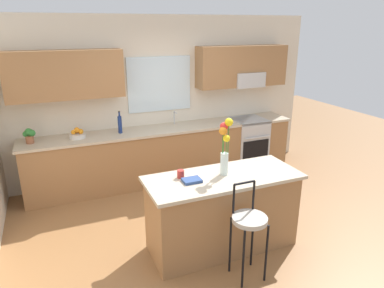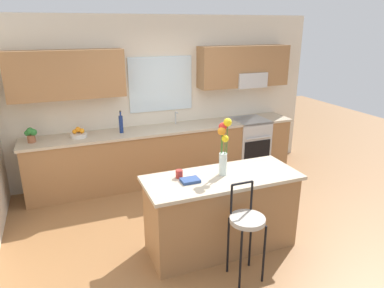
{
  "view_description": "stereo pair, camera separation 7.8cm",
  "coord_description": "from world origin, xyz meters",
  "px_view_note": "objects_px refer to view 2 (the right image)",
  "views": [
    {
      "loc": [
        -1.75,
        -3.62,
        2.54
      ],
      "look_at": [
        -0.01,
        0.55,
        1.0
      ],
      "focal_mm": 32.8,
      "sensor_mm": 36.0,
      "label": 1
    },
    {
      "loc": [
        -1.68,
        -3.65,
        2.54
      ],
      "look_at": [
        -0.01,
        0.55,
        1.0
      ],
      "focal_mm": 32.8,
      "sensor_mm": 36.0,
      "label": 2
    }
  ],
  "objects_px": {
    "cookbook": "(190,180)",
    "fruit_bowl_oranges": "(79,134)",
    "bar_stool_near": "(247,224)",
    "bottle_olive_oil": "(121,124)",
    "oven_range": "(249,143)",
    "mug_ceramic": "(179,174)",
    "potted_plant_small": "(31,134)",
    "kitchen_island": "(221,212)",
    "flower_vase": "(224,144)"
  },
  "relations": [
    {
      "from": "bar_stool_near",
      "to": "fruit_bowl_oranges",
      "type": "relative_size",
      "value": 4.34
    },
    {
      "from": "bar_stool_near",
      "to": "flower_vase",
      "type": "bearing_deg",
      "value": 87.47
    },
    {
      "from": "mug_ceramic",
      "to": "potted_plant_small",
      "type": "bearing_deg",
      "value": 128.77
    },
    {
      "from": "bar_stool_near",
      "to": "bottle_olive_oil",
      "type": "bearing_deg",
      "value": 105.29
    },
    {
      "from": "mug_ceramic",
      "to": "cookbook",
      "type": "bearing_deg",
      "value": -63.28
    },
    {
      "from": "cookbook",
      "to": "fruit_bowl_oranges",
      "type": "distance_m",
      "value": 2.33
    },
    {
      "from": "bar_stool_near",
      "to": "fruit_bowl_oranges",
      "type": "distance_m",
      "value": 3.04
    },
    {
      "from": "cookbook",
      "to": "flower_vase",
      "type": "bearing_deg",
      "value": 5.59
    },
    {
      "from": "mug_ceramic",
      "to": "flower_vase",
      "type": "bearing_deg",
      "value": -12.2
    },
    {
      "from": "oven_range",
      "to": "bar_stool_near",
      "type": "height_order",
      "value": "bar_stool_near"
    },
    {
      "from": "oven_range",
      "to": "mug_ceramic",
      "type": "height_order",
      "value": "mug_ceramic"
    },
    {
      "from": "fruit_bowl_oranges",
      "to": "bar_stool_near",
      "type": "bearing_deg",
      "value": -62.78
    },
    {
      "from": "cookbook",
      "to": "bottle_olive_oil",
      "type": "bearing_deg",
      "value": 99.28
    },
    {
      "from": "kitchen_island",
      "to": "flower_vase",
      "type": "relative_size",
      "value": 2.69
    },
    {
      "from": "cookbook",
      "to": "potted_plant_small",
      "type": "height_order",
      "value": "potted_plant_small"
    },
    {
      "from": "cookbook",
      "to": "potted_plant_small",
      "type": "relative_size",
      "value": 0.9
    },
    {
      "from": "bar_stool_near",
      "to": "mug_ceramic",
      "type": "xyz_separation_m",
      "value": [
        -0.46,
        0.72,
        0.33
      ]
    },
    {
      "from": "flower_vase",
      "to": "bottle_olive_oil",
      "type": "xyz_separation_m",
      "value": [
        -0.76,
        2.07,
        -0.22
      ]
    },
    {
      "from": "kitchen_island",
      "to": "fruit_bowl_oranges",
      "type": "bearing_deg",
      "value": 123.22
    },
    {
      "from": "bottle_olive_oil",
      "to": "bar_stool_near",
      "type": "bearing_deg",
      "value": -74.71
    },
    {
      "from": "bar_stool_near",
      "to": "bottle_olive_oil",
      "type": "distance_m",
      "value": 2.81
    },
    {
      "from": "bottle_olive_oil",
      "to": "potted_plant_small",
      "type": "relative_size",
      "value": 1.59
    },
    {
      "from": "bottle_olive_oil",
      "to": "potted_plant_small",
      "type": "distance_m",
      "value": 1.3
    },
    {
      "from": "mug_ceramic",
      "to": "fruit_bowl_oranges",
      "type": "distance_m",
      "value": 2.17
    },
    {
      "from": "bar_stool_near",
      "to": "oven_range",
      "type": "bearing_deg",
      "value": 59.09
    },
    {
      "from": "oven_range",
      "to": "potted_plant_small",
      "type": "bearing_deg",
      "value": 179.62
    },
    {
      "from": "potted_plant_small",
      "to": "bar_stool_near",
      "type": "bearing_deg",
      "value": -52.78
    },
    {
      "from": "kitchen_island",
      "to": "mug_ceramic",
      "type": "distance_m",
      "value": 0.7
    },
    {
      "from": "flower_vase",
      "to": "cookbook",
      "type": "xyz_separation_m",
      "value": [
        -0.42,
        -0.04,
        -0.35
      ]
    },
    {
      "from": "fruit_bowl_oranges",
      "to": "oven_range",
      "type": "bearing_deg",
      "value": -0.55
    },
    {
      "from": "oven_range",
      "to": "kitchen_island",
      "type": "height_order",
      "value": "same"
    },
    {
      "from": "bar_stool_near",
      "to": "kitchen_island",
      "type": "bearing_deg",
      "value": 90.0
    },
    {
      "from": "flower_vase",
      "to": "cookbook",
      "type": "height_order",
      "value": "flower_vase"
    },
    {
      "from": "oven_range",
      "to": "cookbook",
      "type": "height_order",
      "value": "cookbook"
    },
    {
      "from": "potted_plant_small",
      "to": "mug_ceramic",
      "type": "bearing_deg",
      "value": -51.23
    },
    {
      "from": "kitchen_island",
      "to": "fruit_bowl_oranges",
      "type": "distance_m",
      "value": 2.57
    },
    {
      "from": "oven_range",
      "to": "fruit_bowl_oranges",
      "type": "relative_size",
      "value": 3.83
    },
    {
      "from": "flower_vase",
      "to": "fruit_bowl_oranges",
      "type": "distance_m",
      "value": 2.52
    },
    {
      "from": "potted_plant_small",
      "to": "oven_range",
      "type": "bearing_deg",
      "value": -0.38
    },
    {
      "from": "mug_ceramic",
      "to": "cookbook",
      "type": "distance_m",
      "value": 0.17
    },
    {
      "from": "cookbook",
      "to": "fruit_bowl_oranges",
      "type": "bearing_deg",
      "value": 115.18
    },
    {
      "from": "potted_plant_small",
      "to": "bottle_olive_oil",
      "type": "bearing_deg",
      "value": 0.03
    },
    {
      "from": "mug_ceramic",
      "to": "oven_range",
      "type": "bearing_deg",
      "value": 43.3
    },
    {
      "from": "flower_vase",
      "to": "fruit_bowl_oranges",
      "type": "xyz_separation_m",
      "value": [
        -1.41,
        2.07,
        -0.31
      ]
    },
    {
      "from": "oven_range",
      "to": "bottle_olive_oil",
      "type": "bearing_deg",
      "value": 179.39
    },
    {
      "from": "bottle_olive_oil",
      "to": "potted_plant_small",
      "type": "height_order",
      "value": "bottle_olive_oil"
    },
    {
      "from": "cookbook",
      "to": "bottle_olive_oil",
      "type": "distance_m",
      "value": 2.14
    },
    {
      "from": "flower_vase",
      "to": "mug_ceramic",
      "type": "bearing_deg",
      "value": 167.8
    },
    {
      "from": "oven_range",
      "to": "cookbook",
      "type": "relative_size",
      "value": 4.6
    },
    {
      "from": "bar_stool_near",
      "to": "potted_plant_small",
      "type": "relative_size",
      "value": 4.68
    }
  ]
}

